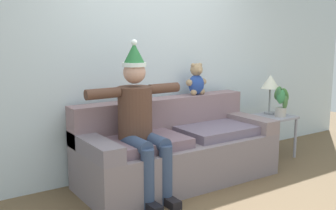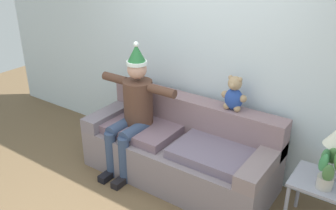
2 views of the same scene
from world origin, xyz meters
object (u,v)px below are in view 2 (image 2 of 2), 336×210
Objects in this scene: potted_plant at (328,168)px; person_seated at (133,108)px; teddy_bear at (234,95)px; couch at (181,149)px; side_table at (320,188)px.

person_seated is at bearing -177.98° from potted_plant.
teddy_bear reaches higher than potted_plant.
potted_plant reaches higher than couch.
potted_plant is at bearing 2.02° from person_seated.
couch is 1.54m from side_table.
teddy_bear is (0.48, 0.27, 0.71)m from couch.
potted_plant is at bearing -18.50° from teddy_bear.
side_table is 0.31m from potted_plant.
side_table is 1.37× the size of potted_plant.
potted_plant reaches higher than side_table.
couch is 3.98× the size of side_table.
teddy_bear is at bearing 165.87° from side_table.
person_seated is 1.15m from teddy_bear.
couch is 0.90m from teddy_bear.
couch is 0.73m from person_seated.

